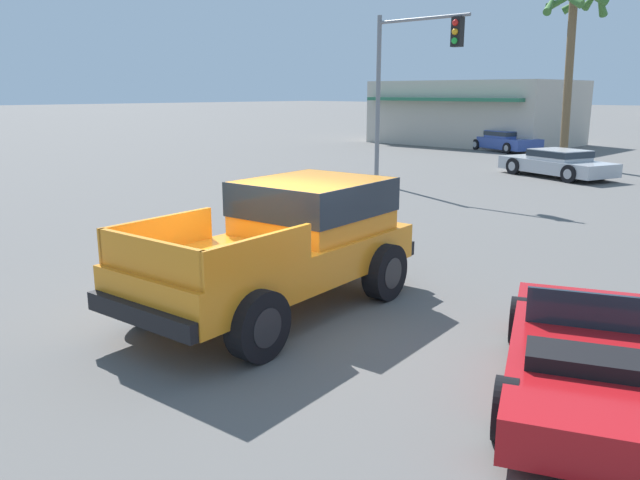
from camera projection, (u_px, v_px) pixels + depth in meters
name	position (u px, v px, depth m)	size (l,w,h in m)	color
ground_plane	(270.00, 321.00, 9.24)	(320.00, 320.00, 0.00)	#5B5956
orange_pickup_truck	(291.00, 236.00, 9.73)	(2.85, 5.30, 1.94)	orange
red_convertible_car	(592.00, 362.00, 6.89)	(3.29, 4.49, 1.05)	#B21419
parked_car_blue	(504.00, 141.00, 35.47)	(4.69, 3.27, 1.15)	#334C9E
parked_car_silver	(557.00, 163.00, 24.62)	(4.89, 3.16, 1.09)	#B7BABF
traffic_light_main	(410.00, 68.00, 21.10)	(3.66, 0.38, 5.89)	slate
palm_tree_short	(573.00, 29.00, 27.49)	(2.92, 2.80, 7.96)	brown
storefront_building	(475.00, 113.00, 40.32)	(11.75, 8.54, 3.97)	#BCB2A3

